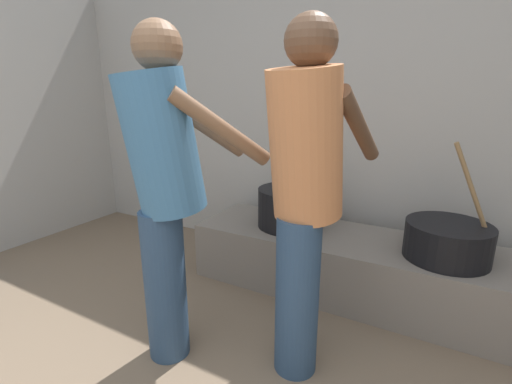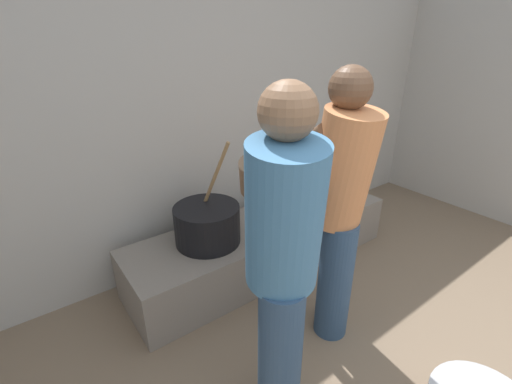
% 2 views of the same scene
% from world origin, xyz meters
% --- Properties ---
extents(block_enclosure_rear, '(5.49, 0.20, 2.23)m').
position_xyz_m(block_enclosure_rear, '(0.00, 2.58, 1.12)').
color(block_enclosure_rear, '#ADA8A0').
rests_on(block_enclosure_rear, ground_plane).
extents(hearth_ledge, '(2.16, 0.60, 0.39)m').
position_xyz_m(hearth_ledge, '(0.22, 2.06, 0.19)').
color(hearth_ledge, slate).
rests_on(hearth_ledge, ground_plane).
extents(cooking_pot_main, '(0.45, 0.45, 0.72)m').
position_xyz_m(cooking_pot_main, '(-0.26, 2.08, 0.52)').
color(cooking_pot_main, black).
rests_on(cooking_pot_main, hearth_ledge).
extents(cooking_pot_secondary, '(0.45, 0.45, 0.66)m').
position_xyz_m(cooking_pot_secondary, '(0.71, 2.02, 0.49)').
color(cooking_pot_secondary, black).
rests_on(cooking_pot_secondary, hearth_ledge).
extents(cook_in_orange_shirt, '(0.40, 0.69, 1.58)m').
position_xyz_m(cook_in_orange_shirt, '(0.13, 1.29, 0.90)').
color(cook_in_orange_shirt, navy).
rests_on(cook_in_orange_shirt, ground_plane).
extents(cook_in_blue_shirt, '(0.64, 0.72, 1.57)m').
position_xyz_m(cook_in_blue_shirt, '(-0.46, 1.08, 0.90)').
color(cook_in_blue_shirt, navy).
rests_on(cook_in_blue_shirt, ground_plane).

